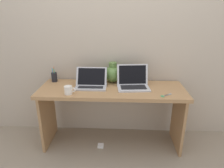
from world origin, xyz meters
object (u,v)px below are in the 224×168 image
Objects in this scene: coffee_mug at (68,90)px; power_brick at (101,146)px; laptop_left at (91,82)px; green_vase at (113,74)px; pen_cup at (54,77)px; laptop_right at (133,81)px; scissors at (165,96)px.

power_brick is (0.31, 0.09, -0.77)m from coffee_mug.
green_vase is at bearing 36.91° from laptop_left.
green_vase is 0.72m from pen_cup.
laptop_right is 2.85× the size of scissors.
coffee_mug is 0.92× the size of scissors.
laptop_left is 0.50m from pen_cup.
power_brick is (-0.37, -0.15, -0.79)m from laptop_right.
scissors is (0.32, -0.24, -0.06)m from laptop_right.
power_brick is (0.59, -0.29, -0.78)m from pen_cup.
laptop_left is 0.94× the size of laptop_right.
laptop_right is at bearing 1.87° from laptop_left.
pen_cup is (-0.72, -0.03, -0.05)m from green_vase.
green_vase is at bearing 66.85° from power_brick.
laptop_left is 2.67× the size of scissors.
pen_cup is at bearing 153.97° from power_brick.
pen_cup reaches higher than coffee_mug.
coffee_mug is 0.66× the size of pen_cup.
green_vase reaches higher than coffee_mug.
coffee_mug is (-0.45, -0.40, -0.06)m from green_vase.
laptop_left is 2.91× the size of coffee_mug.
green_vase reaches higher than power_brick.
pen_cup is (-0.27, 0.38, 0.01)m from coffee_mug.
green_vase is 3.47× the size of power_brick.
laptop_left is at bearing 163.97° from scissors.
green_vase is 1.32× the size of pen_cup.
laptop_right is 5.40× the size of power_brick.
power_brick is at bearing -158.15° from laptop_right.
scissors is (0.55, -0.41, -0.10)m from green_vase.
laptop_right is 0.29m from green_vase.
power_brick is at bearing -113.15° from green_vase.
laptop_right reaches higher than coffee_mug.
laptop_left reaches higher than pen_cup.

